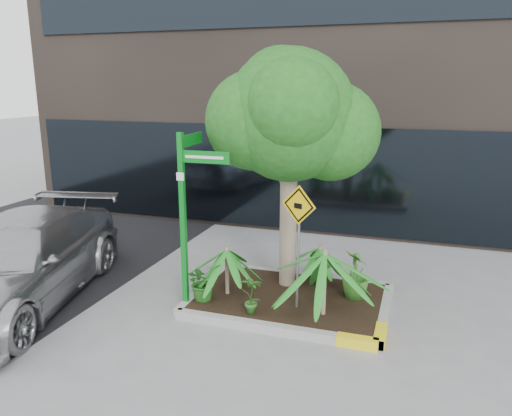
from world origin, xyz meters
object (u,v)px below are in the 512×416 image
(cattle_sign, at_px, (298,226))
(tree, at_px, (290,115))
(street_sign_post, at_px, (187,203))
(parked_car, at_px, (18,262))

(cattle_sign, bearing_deg, tree, 135.12)
(tree, relative_size, street_sign_post, 1.46)
(tree, distance_m, street_sign_post, 2.28)
(tree, bearing_deg, parked_car, -155.47)
(street_sign_post, height_order, cattle_sign, street_sign_post)
(parked_car, bearing_deg, cattle_sign, -0.80)
(tree, height_order, cattle_sign, tree)
(tree, xyz_separation_m, parked_car, (-4.26, -1.94, -2.44))
(street_sign_post, xyz_separation_m, cattle_sign, (1.78, 0.29, -0.31))
(tree, xyz_separation_m, street_sign_post, (-1.37, -1.22, -1.34))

